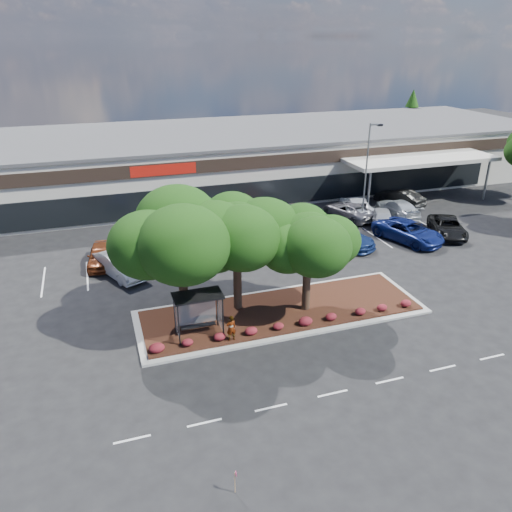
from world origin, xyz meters
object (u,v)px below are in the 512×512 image
object	(u,v)px
light_pole	(366,181)
car_1	(101,255)
survey_stake	(235,479)
car_0	(120,265)

from	to	relation	value
light_pole	car_1	xyz separation A→B (m)	(-23.52, -2.00, -3.24)
survey_stake	car_0	distance (m)	20.96
car_0	light_pole	bearing A→B (deg)	-13.77
car_1	survey_stake	bearing A→B (deg)	-72.86
survey_stake	car_1	xyz separation A→B (m)	(-3.84, 23.15, 0.14)
light_pole	survey_stake	world-z (taller)	light_pole
light_pole	car_1	bearing A→B (deg)	-175.13
car_0	car_1	world-z (taller)	car_0
survey_stake	car_1	distance (m)	23.47
light_pole	survey_stake	bearing A→B (deg)	-128.03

